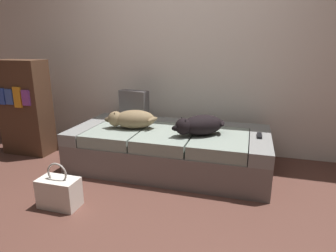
{
  "coord_description": "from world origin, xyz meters",
  "views": [
    {
      "loc": [
        0.78,
        -1.77,
        1.27
      ],
      "look_at": [
        0.0,
        0.9,
        0.47
      ],
      "focal_mm": 30.61,
      "sensor_mm": 36.0,
      "label": 1
    }
  ],
  "objects_px": {
    "dog_tan": "(131,119)",
    "tv_remote": "(259,136)",
    "throw_pillow": "(134,105)",
    "handbag": "(59,192)",
    "dog_dark": "(199,125)",
    "bookshelf": "(25,108)",
    "couch": "(169,149)"
  },
  "relations": [
    {
      "from": "dog_tan",
      "to": "tv_remote",
      "type": "height_order",
      "value": "dog_tan"
    },
    {
      "from": "tv_remote",
      "to": "throw_pillow",
      "type": "relative_size",
      "value": 0.44
    },
    {
      "from": "tv_remote",
      "to": "handbag",
      "type": "height_order",
      "value": "tv_remote"
    },
    {
      "from": "dog_tan",
      "to": "tv_remote",
      "type": "xyz_separation_m",
      "value": [
        1.28,
        0.07,
        -0.09
      ]
    },
    {
      "from": "dog_tan",
      "to": "tv_remote",
      "type": "bearing_deg",
      "value": 3.22
    },
    {
      "from": "dog_tan",
      "to": "dog_dark",
      "type": "bearing_deg",
      "value": -2.62
    },
    {
      "from": "throw_pillow",
      "to": "handbag",
      "type": "relative_size",
      "value": 0.9
    },
    {
      "from": "bookshelf",
      "to": "handbag",
      "type": "bearing_deg",
      "value": -40.47
    },
    {
      "from": "throw_pillow",
      "to": "handbag",
      "type": "distance_m",
      "value": 1.35
    },
    {
      "from": "dog_tan",
      "to": "throw_pillow",
      "type": "bearing_deg",
      "value": 108.19
    },
    {
      "from": "dog_dark",
      "to": "tv_remote",
      "type": "bearing_deg",
      "value": 10.56
    },
    {
      "from": "tv_remote",
      "to": "couch",
      "type": "bearing_deg",
      "value": 179.55
    },
    {
      "from": "dog_dark",
      "to": "tv_remote",
      "type": "height_order",
      "value": "dog_dark"
    },
    {
      "from": "handbag",
      "to": "bookshelf",
      "type": "bearing_deg",
      "value": 139.53
    },
    {
      "from": "couch",
      "to": "handbag",
      "type": "distance_m",
      "value": 1.18
    },
    {
      "from": "tv_remote",
      "to": "bookshelf",
      "type": "xyz_separation_m",
      "value": [
        -2.64,
        -0.05,
        0.12
      ]
    },
    {
      "from": "couch",
      "to": "tv_remote",
      "type": "bearing_deg",
      "value": 0.4
    },
    {
      "from": "couch",
      "to": "handbag",
      "type": "bearing_deg",
      "value": -122.72
    },
    {
      "from": "throw_pillow",
      "to": "dog_dark",
      "type": "bearing_deg",
      "value": -24.27
    },
    {
      "from": "couch",
      "to": "dog_dark",
      "type": "height_order",
      "value": "dog_dark"
    },
    {
      "from": "couch",
      "to": "handbag",
      "type": "xyz_separation_m",
      "value": [
        -0.64,
        -0.99,
        -0.08
      ]
    },
    {
      "from": "couch",
      "to": "dog_tan",
      "type": "relative_size",
      "value": 3.65
    },
    {
      "from": "tv_remote",
      "to": "bookshelf",
      "type": "distance_m",
      "value": 2.64
    },
    {
      "from": "dog_dark",
      "to": "throw_pillow",
      "type": "bearing_deg",
      "value": 155.73
    },
    {
      "from": "couch",
      "to": "throw_pillow",
      "type": "relative_size",
      "value": 5.9
    },
    {
      "from": "dog_dark",
      "to": "bookshelf",
      "type": "bearing_deg",
      "value": 178.38
    },
    {
      "from": "dog_dark",
      "to": "tv_remote",
      "type": "relative_size",
      "value": 3.41
    },
    {
      "from": "handbag",
      "to": "dog_tan",
      "type": "bearing_deg",
      "value": 75.18
    },
    {
      "from": "couch",
      "to": "bookshelf",
      "type": "bearing_deg",
      "value": -178.69
    },
    {
      "from": "dog_tan",
      "to": "tv_remote",
      "type": "relative_size",
      "value": 3.66
    },
    {
      "from": "couch",
      "to": "dog_dark",
      "type": "distance_m",
      "value": 0.46
    },
    {
      "from": "couch",
      "to": "bookshelf",
      "type": "height_order",
      "value": "bookshelf"
    }
  ]
}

